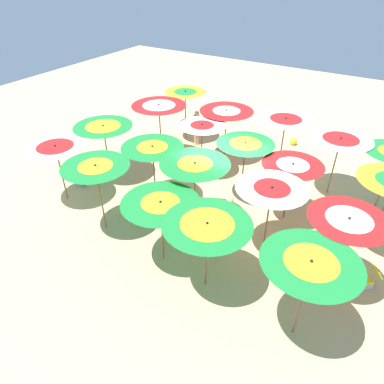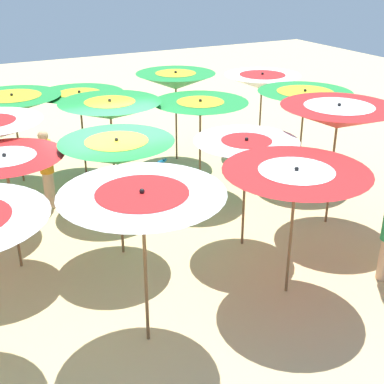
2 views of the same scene
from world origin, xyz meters
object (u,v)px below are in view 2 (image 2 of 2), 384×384
(beach_umbrella_1, at_px, (176,81))
(beach_umbrella_3, at_px, (13,104))
(beach_umbrella_6, at_px, (200,109))
(beach_umbrella_13, at_px, (6,166))
(beach_umbrella_0, at_px, (262,82))
(beach_umbrella_11, at_px, (246,151))
(beach_umbrella_10, at_px, (338,117))
(beach_umbrella_12, at_px, (117,152))
(beachgoer_0, at_px, (47,168))
(lounger_2, at_px, (286,158))
(beach_umbrella_7, at_px, (110,110))
(beach_umbrella_16, at_px, (296,181))
(beach_umbrella_17, at_px, (143,204))
(beach_umbrella_5, at_px, (305,98))
(beach_umbrella_2, at_px, (80,99))
(lounger_0, at_px, (171,178))

(beach_umbrella_1, bearing_deg, beach_umbrella_3, 84.68)
(beach_umbrella_6, bearing_deg, beach_umbrella_13, 107.83)
(beach_umbrella_0, xyz_separation_m, beach_umbrella_11, (-4.34, 3.30, -0.08))
(beach_umbrella_0, relative_size, beach_umbrella_10, 0.88)
(beach_umbrella_11, relative_size, beach_umbrella_12, 0.96)
(beach_umbrella_11, relative_size, beachgoer_0, 1.23)
(lounger_2, bearing_deg, beach_umbrella_7, -67.55)
(beach_umbrella_13, relative_size, beach_umbrella_16, 0.96)
(beach_umbrella_3, distance_m, beach_umbrella_16, 7.51)
(beach_umbrella_13, bearing_deg, beach_umbrella_7, -53.28)
(beachgoer_0, bearing_deg, beach_umbrella_1, 157.01)
(beach_umbrella_0, distance_m, beach_umbrella_12, 6.55)
(beach_umbrella_17, bearing_deg, beach_umbrella_16, -88.90)
(beach_umbrella_1, relative_size, beach_umbrella_12, 1.06)
(beach_umbrella_0, distance_m, beach_umbrella_17, 8.58)
(beach_umbrella_6, bearing_deg, beach_umbrella_16, 171.41)
(beach_umbrella_12, bearing_deg, beach_umbrella_16, -141.12)
(beach_umbrella_5, xyz_separation_m, beach_umbrella_13, (-1.06, 7.10, -0.09))
(beach_umbrella_10, height_order, beach_umbrella_11, beach_umbrella_10)
(beach_umbrella_2, xyz_separation_m, beach_umbrella_12, (-4.23, 0.57, 0.09))
(beach_umbrella_12, bearing_deg, beach_umbrella_1, -37.44)
(beach_umbrella_2, relative_size, beach_umbrella_17, 0.89)
(beach_umbrella_0, bearing_deg, beachgoer_0, 98.66)
(beach_umbrella_3, relative_size, beach_umbrella_13, 1.04)
(beach_umbrella_0, distance_m, beach_umbrella_2, 4.97)
(beach_umbrella_10, relative_size, beach_umbrella_17, 1.06)
(beach_umbrella_0, relative_size, beachgoer_0, 1.27)
(beach_umbrella_7, bearing_deg, beach_umbrella_0, -74.88)
(beach_umbrella_2, height_order, beachgoer_0, beach_umbrella_2)
(beach_umbrella_0, xyz_separation_m, beach_umbrella_10, (-4.37, 1.23, 0.30))
(beach_umbrella_16, bearing_deg, lounger_0, -2.12)
(beach_umbrella_2, height_order, beach_umbrella_7, beach_umbrella_7)
(lounger_2, bearing_deg, beach_umbrella_0, -157.64)
(beach_umbrella_10, height_order, beachgoer_0, beach_umbrella_10)
(beach_umbrella_10, height_order, beach_umbrella_17, beach_umbrella_10)
(beach_umbrella_3, xyz_separation_m, beach_umbrella_5, (-2.97, -6.26, 0.08))
(beach_umbrella_7, bearing_deg, beach_umbrella_6, -102.33)
(beach_umbrella_2, bearing_deg, beach_umbrella_0, -97.74)
(beach_umbrella_0, xyz_separation_m, beach_umbrella_17, (-6.08, 6.04, 0.22))
(lounger_0, bearing_deg, beach_umbrella_1, 131.38)
(beach_umbrella_3, height_order, lounger_0, beach_umbrella_3)
(beach_umbrella_11, height_order, beach_umbrella_12, beach_umbrella_12)
(beach_umbrella_3, distance_m, beach_umbrella_10, 7.42)
(beach_umbrella_16, bearing_deg, beach_umbrella_10, -53.85)
(beach_umbrella_1, bearing_deg, beach_umbrella_17, 150.91)
(beach_umbrella_1, bearing_deg, beach_umbrella_11, 169.30)
(beach_umbrella_3, bearing_deg, lounger_0, -122.29)
(beach_umbrella_3, height_order, beach_umbrella_6, beach_umbrella_6)
(beach_umbrella_7, xyz_separation_m, beach_umbrella_12, (-2.26, 0.67, -0.11))
(beach_umbrella_1, distance_m, beach_umbrella_17, 7.51)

